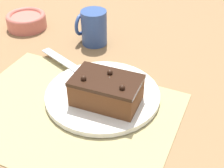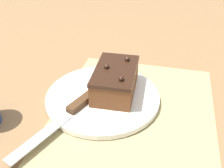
{
  "view_description": "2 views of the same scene",
  "coord_description": "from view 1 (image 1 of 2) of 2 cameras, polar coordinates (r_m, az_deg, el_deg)",
  "views": [
    {
      "loc": [
        -0.29,
        0.42,
        0.45
      ],
      "look_at": [
        -0.07,
        -0.08,
        0.05
      ],
      "focal_mm": 50.0,
      "sensor_mm": 36.0,
      "label": 1
    },
    {
      "loc": [
        0.41,
        0.05,
        0.37
      ],
      "look_at": [
        -0.03,
        -0.05,
        0.06
      ],
      "focal_mm": 42.0,
      "sensor_mm": 36.0,
      "label": 2
    }
  ],
  "objects": [
    {
      "name": "small_bowl",
      "position": [
        1.04,
        -15.38,
        11.17
      ],
      "size": [
        0.12,
        0.12,
        0.05
      ],
      "color": "#C66656",
      "rests_on": "ground_plane"
    },
    {
      "name": "cake_plate",
      "position": [
        0.71,
        -1.72,
        -1.92
      ],
      "size": [
        0.26,
        0.26,
        0.01
      ],
      "color": "white",
      "rests_on": "placemat_woven"
    },
    {
      "name": "placemat_woven",
      "position": [
        0.68,
        -8.14,
        -5.17
      ],
      "size": [
        0.46,
        0.34,
        0.0
      ],
      "primitive_type": "cube",
      "color": "tan",
      "rests_on": "ground_plane"
    },
    {
      "name": "coffee_mug",
      "position": [
        0.9,
        -3.48,
        10.31
      ],
      "size": [
        0.08,
        0.07,
        0.1
      ],
      "color": "navy",
      "rests_on": "ground_plane"
    },
    {
      "name": "ground_plane",
      "position": [
        0.68,
        -8.12,
        -5.29
      ],
      "size": [
        3.0,
        3.0,
        0.0
      ],
      "primitive_type": "plane",
      "color": "olive"
    },
    {
      "name": "chocolate_cake",
      "position": [
        0.66,
        -1.02,
        -1.14
      ],
      "size": [
        0.15,
        0.1,
        0.07
      ],
      "rotation": [
        0.0,
        0.0,
        0.04
      ],
      "color": "brown",
      "rests_on": "cake_plate"
    },
    {
      "name": "serving_knife",
      "position": [
        0.77,
        -5.9,
        2.51
      ],
      "size": [
        0.21,
        0.1,
        0.01
      ],
      "rotation": [
        0.0,
        0.0,
        4.33
      ],
      "color": "#472D19",
      "rests_on": "cake_plate"
    }
  ]
}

